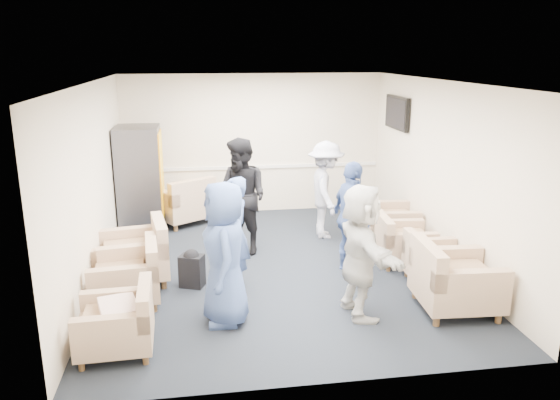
{
  "coord_description": "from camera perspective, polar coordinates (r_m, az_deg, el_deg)",
  "views": [
    {
      "loc": [
        -1.09,
        -7.49,
        3.1
      ],
      "look_at": [
        0.09,
        0.2,
        0.97
      ],
      "focal_mm": 35.0,
      "sensor_mm": 36.0,
      "label": 1
    }
  ],
  "objects": [
    {
      "name": "chair_rail",
      "position": [
        10.76,
        -2.74,
        3.46
      ],
      "size": [
        4.98,
        0.04,
        0.06
      ],
      "primitive_type": "cube",
      "color": "silver",
      "rests_on": "back_wall"
    },
    {
      "name": "pillow",
      "position": [
        6.08,
        -16.51,
        -10.93
      ],
      "size": [
        0.49,
        0.58,
        0.14
      ],
      "primitive_type": "cube",
      "rotation": [
        0.0,
        0.0,
        -1.3
      ],
      "color": "silver",
      "rests_on": "armchair_left_near"
    },
    {
      "name": "person_front_right",
      "position": [
        6.55,
        8.44,
        -5.3
      ],
      "size": [
        0.59,
        1.55,
        1.64
      ],
      "primitive_type": "imported",
      "rotation": [
        0.0,
        0.0,
        1.64
      ],
      "color": "silver",
      "rests_on": "floor"
    },
    {
      "name": "armchair_right_midnear",
      "position": [
        7.78,
        15.77,
        -6.42
      ],
      "size": [
        0.78,
        0.78,
        0.61
      ],
      "rotation": [
        0.0,
        0.0,
        1.55
      ],
      "color": "tan",
      "rests_on": "floor"
    },
    {
      "name": "person_mid_left",
      "position": [
        7.3,
        -4.69,
        -3.48
      ],
      "size": [
        0.47,
        0.62,
        1.52
      ],
      "primitive_type": "imported",
      "rotation": [
        0.0,
        0.0,
        -1.37
      ],
      "color": "#3D5794",
      "rests_on": "floor"
    },
    {
      "name": "armchair_right_near",
      "position": [
        7.07,
        17.5,
        -8.19
      ],
      "size": [
        0.99,
        0.99,
        0.74
      ],
      "rotation": [
        0.0,
        0.0,
        1.51
      ],
      "color": "tan",
      "rests_on": "floor"
    },
    {
      "name": "armchair_left_mid",
      "position": [
        7.23,
        -15.46,
        -7.8
      ],
      "size": [
        0.92,
        0.92,
        0.68
      ],
      "rotation": [
        0.0,
        0.0,
        -1.48
      ],
      "color": "tan",
      "rests_on": "floor"
    },
    {
      "name": "armchair_right_far",
      "position": [
        9.33,
        11.04,
        -2.29
      ],
      "size": [
        0.9,
        0.9,
        0.67
      ],
      "rotation": [
        0.0,
        0.0,
        1.48
      ],
      "color": "tan",
      "rests_on": "floor"
    },
    {
      "name": "armchair_left_far",
      "position": [
        7.84,
        -14.66,
        -5.69
      ],
      "size": [
        1.04,
        1.04,
        0.73
      ],
      "rotation": [
        0.0,
        0.0,
        -1.42
      ],
      "color": "tan",
      "rests_on": "floor"
    },
    {
      "name": "armchair_right_midfar",
      "position": [
        8.44,
        12.49,
        -4.39
      ],
      "size": [
        0.84,
        0.84,
        0.63
      ],
      "rotation": [
        0.0,
        0.0,
        1.5
      ],
      "color": "tan",
      "rests_on": "floor"
    },
    {
      "name": "vending_machine",
      "position": [
        9.85,
        -14.37,
        2.08
      ],
      "size": [
        0.76,
        0.88,
        1.86
      ],
      "color": "#4E4E56",
      "rests_on": "floor"
    },
    {
      "name": "armchair_left_near",
      "position": [
        6.16,
        -16.34,
        -12.36
      ],
      "size": [
        0.8,
        0.8,
        0.62
      ],
      "rotation": [
        0.0,
        0.0,
        -1.54
      ],
      "color": "tan",
      "rests_on": "floor"
    },
    {
      "name": "front_wall",
      "position": [
        4.94,
        4.58,
        -5.53
      ],
      "size": [
        5.0,
        0.02,
        2.7
      ],
      "primitive_type": "cube",
      "color": "beige",
      "rests_on": "floor"
    },
    {
      "name": "person_mid_right",
      "position": [
        7.81,
        7.48,
        -1.88
      ],
      "size": [
        0.58,
        1.02,
        1.63
      ],
      "primitive_type": "imported",
      "rotation": [
        0.0,
        0.0,
        1.77
      ],
      "color": "#3D5794",
      "rests_on": "floor"
    },
    {
      "name": "back_wall",
      "position": [
        10.69,
        -2.78,
        5.84
      ],
      "size": [
        5.0,
        0.02,
        2.7
      ],
      "primitive_type": "cube",
      "color": "beige",
      "rests_on": "floor"
    },
    {
      "name": "armchair_corner",
      "position": [
        10.26,
        -10.03,
        -0.38
      ],
      "size": [
        1.29,
        1.29,
        0.75
      ],
      "rotation": [
        0.0,
        0.0,
        3.72
      ],
      "color": "tan",
      "rests_on": "floor"
    },
    {
      "name": "backpack",
      "position": [
        7.54,
        -9.2,
        -6.96
      ],
      "size": [
        0.37,
        0.32,
        0.53
      ],
      "rotation": [
        0.0,
        0.0,
        -0.38
      ],
      "color": "black",
      "rests_on": "floor"
    },
    {
      "name": "right_wall",
      "position": [
        8.49,
        16.5,
        2.74
      ],
      "size": [
        0.02,
        6.0,
        2.7
      ],
      "primitive_type": "cube",
      "color": "beige",
      "rests_on": "floor"
    },
    {
      "name": "floor",
      "position": [
        8.18,
        -0.44,
        -6.99
      ],
      "size": [
        6.0,
        6.0,
        0.0
      ],
      "primitive_type": "plane",
      "color": "black",
      "rests_on": "ground"
    },
    {
      "name": "person_back_left",
      "position": [
        8.51,
        -3.99,
        0.34
      ],
      "size": [
        1.11,
        1.12,
        1.82
      ],
      "primitive_type": "imported",
      "rotation": [
        0.0,
        0.0,
        -0.83
      ],
      "color": "black",
      "rests_on": "floor"
    },
    {
      "name": "ceiling",
      "position": [
        7.58,
        -0.48,
        12.24
      ],
      "size": [
        6.0,
        6.0,
        0.0
      ],
      "primitive_type": "plane",
      "rotation": [
        3.14,
        0.0,
        0.0
      ],
      "color": "white",
      "rests_on": "back_wall"
    },
    {
      "name": "tv",
      "position": [
        10.0,
        12.13,
        8.89
      ],
      "size": [
        0.1,
        1.0,
        0.58
      ],
      "color": "black",
      "rests_on": "right_wall"
    },
    {
      "name": "person_front_left",
      "position": [
        6.33,
        -5.81,
        -5.61
      ],
      "size": [
        0.56,
        0.85,
        1.7
      ],
      "primitive_type": "imported",
      "rotation": [
        0.0,
        0.0,
        -1.55
      ],
      "color": "#3D5794",
      "rests_on": "floor"
    },
    {
      "name": "person_back_right",
      "position": [
        9.27,
        4.8,
        1.05
      ],
      "size": [
        0.69,
        1.11,
        1.66
      ],
      "primitive_type": "imported",
      "rotation": [
        0.0,
        0.0,
        1.5
      ],
      "color": "silver",
      "rests_on": "floor"
    },
    {
      "name": "left_wall",
      "position": [
        7.82,
        -18.89,
        1.51
      ],
      "size": [
        0.02,
        6.0,
        2.7
      ],
      "primitive_type": "cube",
      "color": "beige",
      "rests_on": "floor"
    }
  ]
}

